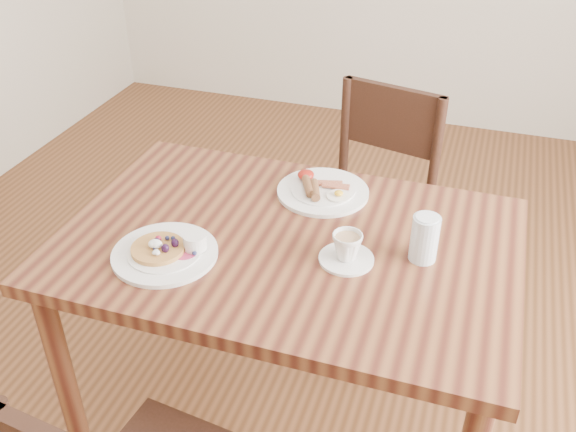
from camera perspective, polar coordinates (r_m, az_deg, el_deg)
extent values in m
plane|color=#553018|center=(2.22, 0.00, -17.98)|extent=(5.00, 5.00, 0.00)
cube|color=brown|center=(1.71, 0.00, -2.52)|extent=(1.20, 0.80, 0.04)
cylinder|color=brown|center=(1.95, -19.12, -14.02)|extent=(0.06, 0.06, 0.71)
cylinder|color=brown|center=(2.16, 16.88, -8.12)|extent=(0.06, 0.06, 0.71)
cylinder|color=brown|center=(2.36, -9.89, -2.84)|extent=(0.06, 0.06, 0.71)
cube|color=#341B12|center=(2.35, 6.74, 0.08)|extent=(0.50, 0.50, 0.04)
cylinder|color=#341B12|center=(2.43, 0.68, -5.34)|extent=(0.04, 0.04, 0.43)
cylinder|color=#341B12|center=(2.31, 8.47, -8.19)|extent=(0.04, 0.04, 0.43)
cylinder|color=#341B12|center=(2.68, 4.62, -1.21)|extent=(0.04, 0.04, 0.43)
cylinder|color=#341B12|center=(2.58, 11.75, -3.55)|extent=(0.04, 0.04, 0.43)
cylinder|color=#341B12|center=(2.34, 12.99, 5.30)|extent=(0.04, 0.04, 0.43)
cylinder|color=#341B12|center=(2.46, 5.08, 7.47)|extent=(0.04, 0.04, 0.43)
cube|color=#341B12|center=(2.36, 9.25, 8.57)|extent=(0.38, 0.11, 0.24)
cylinder|color=white|center=(1.66, -10.88, -3.30)|extent=(0.27, 0.27, 0.01)
cylinder|color=white|center=(1.66, -10.91, -3.11)|extent=(0.19, 0.19, 0.01)
cylinder|color=#B22D59|center=(1.64, -9.22, -3.16)|extent=(0.07, 0.07, 0.00)
cylinder|color=#C68C47|center=(1.66, -11.48, -2.85)|extent=(0.14, 0.14, 0.01)
ellipsoid|color=white|center=(1.65, -11.78, -2.44)|extent=(0.03, 0.03, 0.02)
ellipsoid|color=white|center=(1.62, -11.71, -3.14)|extent=(0.02, 0.02, 0.01)
cylinder|color=white|center=(1.64, -8.27, -2.25)|extent=(0.06, 0.06, 0.04)
cylinder|color=#591E07|center=(1.63, -8.32, -1.80)|extent=(0.05, 0.05, 0.00)
sphere|color=black|center=(1.65, -10.37, -2.34)|extent=(0.02, 0.02, 0.02)
sphere|color=#1E234C|center=(1.66, -10.10, -2.01)|extent=(0.01, 0.01, 0.01)
sphere|color=#1E234C|center=(1.68, -10.67, -1.60)|extent=(0.01, 0.01, 0.01)
sphere|color=#B21938|center=(1.67, -11.39, -1.98)|extent=(0.02, 0.02, 0.02)
sphere|color=black|center=(1.66, -11.95, -2.27)|extent=(0.02, 0.02, 0.02)
sphere|color=#1E234C|center=(1.63, -11.79, -2.93)|extent=(0.01, 0.01, 0.01)
sphere|color=black|center=(1.64, -10.86, -2.59)|extent=(0.02, 0.02, 0.02)
sphere|color=#1E234C|center=(1.59, -9.57, -4.24)|extent=(0.01, 0.01, 0.01)
sphere|color=#B21938|center=(1.61, -8.55, -3.57)|extent=(0.01, 0.01, 0.01)
cylinder|color=white|center=(1.89, 3.12, 2.18)|extent=(0.27, 0.27, 0.01)
cylinder|color=white|center=(1.88, 3.12, 2.36)|extent=(0.19, 0.19, 0.01)
cylinder|color=brown|center=(1.87, 1.79, 2.68)|extent=(0.06, 0.10, 0.03)
cylinder|color=brown|center=(1.85, 2.40, 2.33)|extent=(0.06, 0.10, 0.03)
cube|color=maroon|center=(1.90, 3.66, 2.93)|extent=(0.08, 0.04, 0.01)
cube|color=maroon|center=(1.88, 4.28, 2.70)|extent=(0.08, 0.03, 0.01)
cylinder|color=white|center=(1.85, 4.52, 1.78)|extent=(0.07, 0.07, 0.00)
ellipsoid|color=yellow|center=(1.84, 4.53, 2.05)|extent=(0.03, 0.03, 0.01)
ellipsoid|color=#A5190F|center=(1.92, 1.60, 3.69)|extent=(0.05, 0.05, 0.03)
cylinder|color=white|center=(1.62, 5.20, -3.82)|extent=(0.14, 0.14, 0.01)
imported|color=white|center=(1.60, 5.27, -2.68)|extent=(0.09, 0.09, 0.07)
cylinder|color=tan|center=(1.59, 5.31, -1.99)|extent=(0.07, 0.07, 0.00)
cylinder|color=silver|center=(1.63, 12.04, -1.97)|extent=(0.07, 0.07, 0.12)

